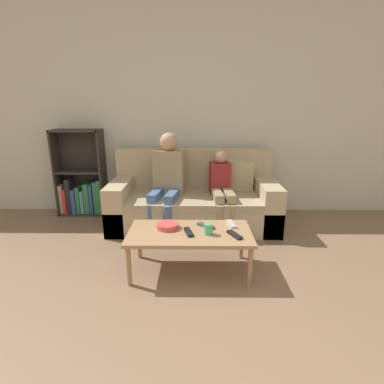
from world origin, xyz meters
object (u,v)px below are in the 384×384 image
object	(u,v)px
tv_remote_2	(234,235)
tv_remote_3	(206,226)
snack_bowl	(168,226)
person_adult	(168,175)
couch	(194,201)
person_child	(221,186)
coffee_table	(190,235)
bookshelf	(82,184)
cup_near	(208,229)
tv_remote_1	(231,224)
tv_remote_0	(189,232)

from	to	relation	value
tv_remote_2	tv_remote_3	distance (m)	0.29
tv_remote_2	snack_bowl	world-z (taller)	snack_bowl
person_adult	snack_bowl	distance (m)	0.98
couch	person_child	distance (m)	0.41
coffee_table	person_child	distance (m)	1.05
bookshelf	coffee_table	bearing A→B (deg)	-45.30
person_adult	couch	bearing A→B (deg)	26.87
cup_near	tv_remote_1	distance (m)	0.29
couch	bookshelf	bearing A→B (deg)	166.72
bookshelf	cup_near	distance (m)	2.20
tv_remote_2	tv_remote_0	bearing A→B (deg)	145.53
bookshelf	tv_remote_1	bearing A→B (deg)	-36.05
person_child	cup_near	world-z (taller)	person_child
couch	snack_bowl	distance (m)	1.07
coffee_table	person_adult	xyz separation A→B (m)	(-0.27, 1.02, 0.29)
tv_remote_0	couch	bearing A→B (deg)	72.93
cup_near	tv_remote_1	bearing A→B (deg)	42.65
person_child	tv_remote_2	bearing A→B (deg)	-93.45
tv_remote_2	person_child	bearing A→B (deg)	64.20
couch	snack_bowl	bearing A→B (deg)	-102.53
tv_remote_0	person_child	bearing A→B (deg)	55.76
tv_remote_0	tv_remote_3	xyz separation A→B (m)	(0.15, 0.14, 0.00)
cup_near	tv_remote_0	bearing A→B (deg)	173.60
tv_remote_1	bookshelf	bearing A→B (deg)	133.39
bookshelf	person_child	distance (m)	1.86
couch	tv_remote_2	world-z (taller)	couch
bookshelf	coffee_table	world-z (taller)	bookshelf
coffee_table	cup_near	xyz separation A→B (m)	(0.16, -0.05, 0.08)
tv_remote_1	tv_remote_2	xyz separation A→B (m)	(0.00, -0.23, 0.00)
couch	person_child	bearing A→B (deg)	-23.31
person_adult	snack_bowl	size ratio (longest dim) A/B	5.76
person_adult	tv_remote_3	xyz separation A→B (m)	(0.41, -0.92, -0.24)
tv_remote_0	snack_bowl	bearing A→B (deg)	135.65
couch	tv_remote_1	distance (m)	1.03
tv_remote_3	tv_remote_2	bearing A→B (deg)	-87.37
person_child	tv_remote_0	distance (m)	1.08
bookshelf	cup_near	xyz separation A→B (m)	(1.60, -1.51, 0.02)
person_adult	person_child	distance (m)	0.63
couch	tv_remote_0	bearing A→B (deg)	-92.33
tv_remote_1	snack_bowl	bearing A→B (deg)	176.73
cup_near	tv_remote_3	world-z (taller)	cup_near
couch	coffee_table	world-z (taller)	couch
couch	tv_remote_1	xyz separation A→B (m)	(0.33, -0.97, 0.10)
coffee_table	person_adult	size ratio (longest dim) A/B	0.95
couch	tv_remote_3	xyz separation A→B (m)	(0.10, -1.01, 0.10)
bookshelf	cup_near	size ratio (longest dim) A/B	11.90
coffee_table	tv_remote_2	size ratio (longest dim) A/B	6.03
person_adult	tv_remote_0	bearing A→B (deg)	-65.60
person_child	tv_remote_1	size ratio (longest dim) A/B	5.15
person_adult	tv_remote_0	xyz separation A→B (m)	(0.26, -1.05, -0.24)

